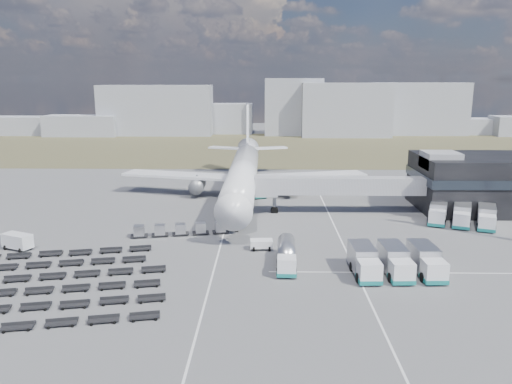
{
  "coord_description": "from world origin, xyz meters",
  "views": [
    {
      "loc": [
        4.52,
        -67.12,
        23.73
      ],
      "look_at": [
        2.85,
        19.88,
        4.0
      ],
      "focal_mm": 35.0,
      "sensor_mm": 36.0,
      "label": 1
    }
  ],
  "objects": [
    {
      "name": "fuel_tanker",
      "position": [
        7.3,
        -5.87,
        1.54
      ],
      "size": [
        2.71,
        9.6,
        3.08
      ],
      "rotation": [
        0.0,
        0.0,
        -0.03
      ],
      "color": "white",
      "rests_on": "ground"
    },
    {
      "name": "catering_truck",
      "position": [
        2.75,
        33.68,
        1.42
      ],
      "size": [
        4.18,
        6.53,
        2.78
      ],
      "rotation": [
        0.0,
        0.0,
        0.3
      ],
      "color": "white",
      "rests_on": "ground"
    },
    {
      "name": "lane_markings",
      "position": [
        9.77,
        3.0,
        0.01
      ],
      "size": [
        47.12,
        110.0,
        0.01
      ],
      "color": "silver",
      "rests_on": "ground"
    },
    {
      "name": "pushback_tug",
      "position": [
        4.0,
        0.44,
        0.72
      ],
      "size": [
        3.25,
        1.94,
        1.44
      ],
      "primitive_type": "cube",
      "rotation": [
        0.0,
        0.0,
        0.05
      ],
      "color": "white",
      "rests_on": "ground"
    },
    {
      "name": "ground",
      "position": [
        0.0,
        0.0,
        0.0
      ],
      "size": [
        420.0,
        420.0,
        0.0
      ],
      "primitive_type": "plane",
      "color": "#565659",
      "rests_on": "ground"
    },
    {
      "name": "baggage_dollies",
      "position": [
        -21.48,
        -13.2,
        0.36
      ],
      "size": [
        30.34,
        27.26,
        0.72
      ],
      "rotation": [
        0.0,
        0.0,
        0.2
      ],
      "color": "black",
      "rests_on": "ground"
    },
    {
      "name": "airliner",
      "position": [
        0.0,
        32.38,
        5.29
      ],
      "size": [
        51.59,
        64.53,
        17.62
      ],
      "color": "white",
      "rests_on": "ground"
    },
    {
      "name": "service_trucks_far",
      "position": [
        37.27,
        13.52,
        1.68
      ],
      "size": [
        12.28,
        10.9,
        3.09
      ],
      "rotation": [
        0.0,
        0.0,
        -0.38
      ],
      "color": "white",
      "rests_on": "ground"
    },
    {
      "name": "skyline",
      "position": [
        8.86,
        150.33,
        8.8
      ],
      "size": [
        301.33,
        25.45,
        24.12
      ],
      "color": "#979AA4",
      "rests_on": "ground"
    },
    {
      "name": "uld_row",
      "position": [
        -8.65,
        6.77,
        0.99
      ],
      "size": [
        15.11,
        4.36,
        1.66
      ],
      "rotation": [
        0.0,
        0.0,
        0.19
      ],
      "color": "black",
      "rests_on": "ground"
    },
    {
      "name": "utility_van",
      "position": [
        -30.73,
        -0.21,
        1.15
      ],
      "size": [
        4.73,
        3.54,
        2.3
      ],
      "primitive_type": "cube",
      "rotation": [
        0.0,
        0.0,
        -0.42
      ],
      "color": "white",
      "rests_on": "ground"
    },
    {
      "name": "service_trucks_near",
      "position": [
        20.66,
        -8.55,
        1.74
      ],
      "size": [
        10.79,
        8.32,
        3.19
      ],
      "rotation": [
        0.0,
        0.0,
        0.04
      ],
      "color": "white",
      "rests_on": "ground"
    },
    {
      "name": "jet_bridge",
      "position": [
        15.9,
        20.42,
        5.05
      ],
      "size": [
        30.3,
        3.8,
        7.05
      ],
      "color": "#939399",
      "rests_on": "ground"
    },
    {
      "name": "terminal",
      "position": [
        47.77,
        23.96,
        5.25
      ],
      "size": [
        30.4,
        16.4,
        11.0
      ],
      "color": "black",
      "rests_on": "ground"
    },
    {
      "name": "grass_strip",
      "position": [
        0.0,
        110.0,
        0.01
      ],
      "size": [
        420.0,
        90.0,
        0.01
      ],
      "primitive_type": "cube",
      "color": "brown",
      "rests_on": "ground"
    }
  ]
}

